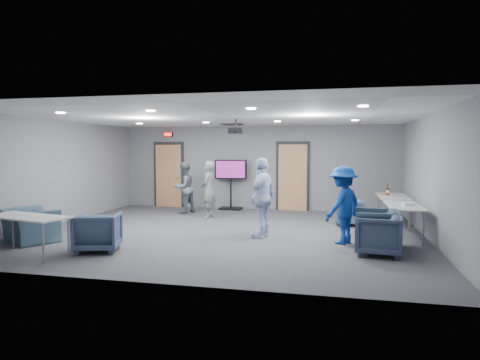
% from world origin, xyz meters
% --- Properties ---
extents(floor, '(9.00, 9.00, 0.00)m').
position_xyz_m(floor, '(0.00, 0.00, 0.00)').
color(floor, '#34373B').
rests_on(floor, ground).
extents(ceiling, '(9.00, 9.00, 0.00)m').
position_xyz_m(ceiling, '(0.00, 0.00, 2.70)').
color(ceiling, silver).
rests_on(ceiling, wall_back).
extents(wall_back, '(9.00, 0.02, 2.70)m').
position_xyz_m(wall_back, '(0.00, 4.00, 1.35)').
color(wall_back, slate).
rests_on(wall_back, floor).
extents(wall_front, '(9.00, 0.02, 2.70)m').
position_xyz_m(wall_front, '(0.00, -4.00, 1.35)').
color(wall_front, slate).
rests_on(wall_front, floor).
extents(wall_left, '(0.02, 8.00, 2.70)m').
position_xyz_m(wall_left, '(-4.50, 0.00, 1.35)').
color(wall_left, slate).
rests_on(wall_left, floor).
extents(wall_right, '(0.02, 8.00, 2.70)m').
position_xyz_m(wall_right, '(4.50, 0.00, 1.35)').
color(wall_right, slate).
rests_on(wall_right, floor).
extents(door_left, '(1.06, 0.17, 2.24)m').
position_xyz_m(door_left, '(-3.00, 3.95, 1.07)').
color(door_left, black).
rests_on(door_left, wall_back).
extents(door_right, '(1.06, 0.17, 2.24)m').
position_xyz_m(door_right, '(1.20, 3.95, 1.07)').
color(door_right, black).
rests_on(door_right, wall_back).
extents(exit_sign, '(0.32, 0.08, 0.16)m').
position_xyz_m(exit_sign, '(-3.00, 3.93, 2.45)').
color(exit_sign, black).
rests_on(exit_sign, wall_back).
extents(hvac_diffuser, '(0.60, 0.60, 0.03)m').
position_xyz_m(hvac_diffuser, '(-0.50, 2.80, 2.69)').
color(hvac_diffuser, black).
rests_on(hvac_diffuser, ceiling).
extents(downlights, '(6.18, 3.78, 0.02)m').
position_xyz_m(downlights, '(0.00, 0.00, 2.68)').
color(downlights, white).
rests_on(downlights, ceiling).
extents(person_a, '(0.42, 0.61, 1.61)m').
position_xyz_m(person_a, '(-1.00, 1.97, 0.81)').
color(person_a, gray).
rests_on(person_a, floor).
extents(person_b, '(0.85, 0.93, 1.56)m').
position_xyz_m(person_b, '(-1.97, 2.63, 0.78)').
color(person_b, slate).
rests_on(person_b, floor).
extents(person_c, '(0.68, 1.11, 1.76)m').
position_xyz_m(person_c, '(0.98, -0.42, 0.88)').
color(person_c, '#C5D1FD').
rests_on(person_c, floor).
extents(person_d, '(1.07, 1.19, 1.60)m').
position_xyz_m(person_d, '(2.70, -0.66, 0.80)').
color(person_d, navy).
rests_on(person_d, floor).
extents(chair_right_a, '(0.73, 0.71, 0.67)m').
position_xyz_m(chair_right_a, '(2.90, 1.59, 0.33)').
color(chair_right_a, '#3C4F68').
rests_on(chair_right_a, floor).
extents(chair_right_b, '(0.85, 0.83, 0.76)m').
position_xyz_m(chair_right_b, '(3.35, -0.91, 0.38)').
color(chair_right_b, '#314455').
rests_on(chair_right_b, floor).
extents(chair_right_c, '(0.92, 0.90, 0.74)m').
position_xyz_m(chair_right_c, '(3.34, -1.52, 0.37)').
color(chair_right_c, '#353F5C').
rests_on(chair_right_c, floor).
extents(chair_front_a, '(1.00, 1.01, 0.74)m').
position_xyz_m(chair_front_a, '(-1.85, -2.39, 0.37)').
color(chair_front_a, '#3D4A69').
rests_on(chair_front_a, floor).
extents(chair_front_b, '(1.40, 1.36, 0.70)m').
position_xyz_m(chair_front_b, '(-3.68, -2.00, 0.35)').
color(chair_front_b, '#395063').
rests_on(chair_front_b, floor).
extents(table_right_a, '(0.73, 1.75, 0.73)m').
position_xyz_m(table_right_a, '(4.00, 2.06, 0.68)').
color(table_right_a, '#A7A9AC').
rests_on(table_right_a, floor).
extents(table_right_b, '(0.70, 1.69, 0.73)m').
position_xyz_m(table_right_b, '(4.00, 0.16, 0.68)').
color(table_right_b, '#A7A9AC').
rests_on(table_right_b, floor).
extents(table_front_left, '(1.77, 1.05, 0.73)m').
position_xyz_m(table_front_left, '(-2.91, -3.00, 0.68)').
color(table_front_left, '#A7A9AC').
rests_on(table_front_left, floor).
extents(bottle_right, '(0.08, 0.08, 0.29)m').
position_xyz_m(bottle_right, '(3.89, 2.20, 0.84)').
color(bottle_right, '#4F1D0D').
rests_on(bottle_right, table_right_a).
extents(snack_box, '(0.18, 0.13, 0.04)m').
position_xyz_m(snack_box, '(3.81, 2.26, 0.75)').
color(snack_box, '#CD4333').
rests_on(snack_box, table_right_a).
extents(wrapper, '(0.28, 0.23, 0.05)m').
position_xyz_m(wrapper, '(4.09, 0.13, 0.76)').
color(wrapper, silver).
rests_on(wrapper, table_right_b).
extents(tv_stand, '(1.05, 0.50, 1.61)m').
position_xyz_m(tv_stand, '(-0.78, 3.75, 0.91)').
color(tv_stand, black).
rests_on(tv_stand, floor).
extents(projector, '(0.37, 0.35, 0.36)m').
position_xyz_m(projector, '(0.12, 0.70, 2.40)').
color(projector, black).
rests_on(projector, ceiling).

